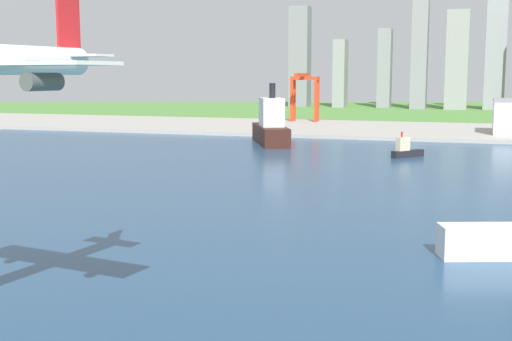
{
  "coord_description": "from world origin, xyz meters",
  "views": [
    {
      "loc": [
        39.73,
        2.86,
        40.82
      ],
      "look_at": [
        -9.04,
        151.83,
        18.31
      ],
      "focal_mm": 47.23,
      "sensor_mm": 36.0,
      "label": 1
    }
  ],
  "objects": [
    {
      "name": "ground_plane",
      "position": [
        0.0,
        300.0,
        0.0
      ],
      "size": [
        2400.0,
        2400.0,
        0.0
      ],
      "primitive_type": "plane",
      "color": "#51883B"
    },
    {
      "name": "water_bay",
      "position": [
        0.0,
        240.0,
        0.07
      ],
      "size": [
        840.0,
        360.0,
        0.15
      ],
      "primitive_type": "cube",
      "color": "navy",
      "rests_on": "ground"
    },
    {
      "name": "industrial_pier",
      "position": [
        0.0,
        490.0,
        1.25
      ],
      "size": [
        840.0,
        140.0,
        2.5
      ],
      "primitive_type": "cube",
      "color": "#A5A099",
      "rests_on": "ground"
    },
    {
      "name": "cargo_ship",
      "position": [
        -74.27,
        378.96,
        9.94
      ],
      "size": [
        37.42,
        57.31,
        35.57
      ],
      "color": "#381914",
      "rests_on": "water_bay"
    },
    {
      "name": "tugboat_small",
      "position": [
        7.52,
        338.86,
        3.77
      ],
      "size": [
        14.89,
        16.94,
        12.79
      ],
      "color": "black",
      "rests_on": "water_bay"
    },
    {
      "name": "port_crane_red",
      "position": [
        -93.45,
        535.38,
        30.29
      ],
      "size": [
        22.26,
        39.4,
        39.08
      ],
      "color": "red",
      "rests_on": "industrial_pier"
    },
    {
      "name": "distant_skyline",
      "position": [
        15.47,
        828.62,
        61.9
      ],
      "size": [
        394.4,
        68.05,
        155.23
      ],
      "color": "gray",
      "rests_on": "ground"
    }
  ]
}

